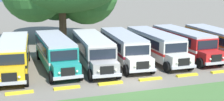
{
  "coord_description": "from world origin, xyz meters",
  "views": [
    {
      "loc": [
        -9.19,
        -22.94,
        7.98
      ],
      "look_at": [
        0.0,
        4.63,
        1.6
      ],
      "focal_mm": 50.94,
      "sensor_mm": 36.0,
      "label": 1
    }
  ],
  "objects_px": {
    "parked_bus_slot_7": "(216,41)",
    "parked_bus_slot_5": "(155,44)",
    "parked_bus_slot_3": "(93,49)",
    "parked_bus_slot_2": "(55,50)",
    "parked_bus_slot_4": "(123,46)",
    "parked_bus_slot_6": "(183,42)",
    "parked_bus_slot_1": "(14,54)"
  },
  "relations": [
    {
      "from": "parked_bus_slot_5",
      "to": "parked_bus_slot_7",
      "type": "bearing_deg",
      "value": 86.39
    },
    {
      "from": "parked_bus_slot_3",
      "to": "parked_bus_slot_6",
      "type": "relative_size",
      "value": 1.01
    },
    {
      "from": "parked_bus_slot_6",
      "to": "parked_bus_slot_2",
      "type": "bearing_deg",
      "value": -90.63
    },
    {
      "from": "parked_bus_slot_3",
      "to": "parked_bus_slot_4",
      "type": "height_order",
      "value": "same"
    },
    {
      "from": "parked_bus_slot_3",
      "to": "parked_bus_slot_6",
      "type": "distance_m",
      "value": 10.27
    },
    {
      "from": "parked_bus_slot_2",
      "to": "parked_bus_slot_7",
      "type": "relative_size",
      "value": 0.99
    },
    {
      "from": "parked_bus_slot_4",
      "to": "parked_bus_slot_7",
      "type": "distance_m",
      "value": 10.6
    },
    {
      "from": "parked_bus_slot_2",
      "to": "parked_bus_slot_3",
      "type": "height_order",
      "value": "same"
    },
    {
      "from": "parked_bus_slot_7",
      "to": "parked_bus_slot_4",
      "type": "bearing_deg",
      "value": -89.46
    },
    {
      "from": "parked_bus_slot_2",
      "to": "parked_bus_slot_4",
      "type": "relative_size",
      "value": 0.99
    },
    {
      "from": "parked_bus_slot_1",
      "to": "parked_bus_slot_5",
      "type": "xyz_separation_m",
      "value": [
        14.04,
        -0.11,
        0.0
      ]
    },
    {
      "from": "parked_bus_slot_1",
      "to": "parked_bus_slot_3",
      "type": "relative_size",
      "value": 1.0
    },
    {
      "from": "parked_bus_slot_1",
      "to": "parked_bus_slot_5",
      "type": "bearing_deg",
      "value": 94.41
    },
    {
      "from": "parked_bus_slot_1",
      "to": "parked_bus_slot_3",
      "type": "distance_m",
      "value": 7.28
    },
    {
      "from": "parked_bus_slot_2",
      "to": "parked_bus_slot_1",
      "type": "bearing_deg",
      "value": -89.82
    },
    {
      "from": "parked_bus_slot_3",
      "to": "parked_bus_slot_6",
      "type": "xyz_separation_m",
      "value": [
        10.25,
        0.64,
        0.0
      ]
    },
    {
      "from": "parked_bus_slot_4",
      "to": "parked_bus_slot_5",
      "type": "distance_m",
      "value": 3.46
    },
    {
      "from": "parked_bus_slot_3",
      "to": "parked_bus_slot_7",
      "type": "height_order",
      "value": "same"
    },
    {
      "from": "parked_bus_slot_5",
      "to": "parked_bus_slot_6",
      "type": "height_order",
      "value": "same"
    },
    {
      "from": "parked_bus_slot_5",
      "to": "parked_bus_slot_2",
      "type": "bearing_deg",
      "value": -91.14
    },
    {
      "from": "parked_bus_slot_7",
      "to": "parked_bus_slot_5",
      "type": "bearing_deg",
      "value": -89.92
    },
    {
      "from": "parked_bus_slot_1",
      "to": "parked_bus_slot_4",
      "type": "distance_m",
      "value": 10.58
    },
    {
      "from": "parked_bus_slot_4",
      "to": "parked_bus_slot_6",
      "type": "height_order",
      "value": "same"
    },
    {
      "from": "parked_bus_slot_2",
      "to": "parked_bus_slot_4",
      "type": "xyz_separation_m",
      "value": [
        6.82,
        -0.07,
        0.0
      ]
    },
    {
      "from": "parked_bus_slot_2",
      "to": "parked_bus_slot_7",
      "type": "distance_m",
      "value": 17.41
    },
    {
      "from": "parked_bus_slot_1",
      "to": "parked_bus_slot_4",
      "type": "xyz_separation_m",
      "value": [
        10.58,
        0.03,
        0.0
      ]
    },
    {
      "from": "parked_bus_slot_2",
      "to": "parked_bus_slot_3",
      "type": "relative_size",
      "value": 0.99
    },
    {
      "from": "parked_bus_slot_1",
      "to": "parked_bus_slot_7",
      "type": "bearing_deg",
      "value": 93.35
    },
    {
      "from": "parked_bus_slot_1",
      "to": "parked_bus_slot_6",
      "type": "relative_size",
      "value": 1.01
    },
    {
      "from": "parked_bus_slot_4",
      "to": "parked_bus_slot_7",
      "type": "height_order",
      "value": "same"
    },
    {
      "from": "parked_bus_slot_2",
      "to": "parked_bus_slot_5",
      "type": "distance_m",
      "value": 10.28
    },
    {
      "from": "parked_bus_slot_1",
      "to": "parked_bus_slot_4",
      "type": "height_order",
      "value": "same"
    }
  ]
}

